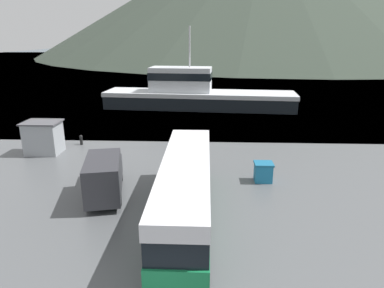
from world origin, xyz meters
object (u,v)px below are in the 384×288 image
storage_bin (263,172)px  dock_kiosk (43,137)px  delivery_van (104,175)px  fishing_boat (195,94)px  tour_bus (186,187)px

storage_bin → dock_kiosk: dock_kiosk is taller
dock_kiosk → delivery_van: bearing=-46.3°
delivery_van → dock_kiosk: 10.55m
storage_bin → dock_kiosk: bearing=163.6°
dock_kiosk → fishing_boat: bearing=58.5°
storage_bin → dock_kiosk: 17.96m
dock_kiosk → storage_bin: bearing=-16.4°
tour_bus → storage_bin: bearing=46.8°
storage_bin → delivery_van: bearing=-165.5°
delivery_van → dock_kiosk: (-7.29, 7.63, 0.02)m
tour_bus → delivery_van: tour_bus is taller
delivery_van → tour_bus: bearing=-39.7°
tour_bus → dock_kiosk: bearing=140.2°
storage_bin → fishing_boat: bearing=102.6°
storage_bin → dock_kiosk: size_ratio=0.45×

